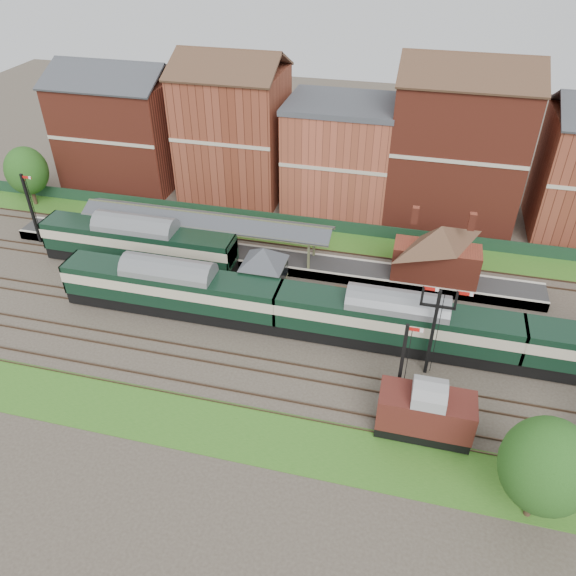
% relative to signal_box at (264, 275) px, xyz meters
% --- Properties ---
extents(ground, '(160.00, 160.00, 0.00)m').
position_rel_signal_box_xyz_m(ground, '(3.00, -3.25, -3.19)').
color(ground, '#473D33').
rests_on(ground, ground).
extents(grass_back, '(90.00, 4.50, 0.06)m').
position_rel_signal_box_xyz_m(grass_back, '(3.00, 12.75, -3.16)').
color(grass_back, '#2D6619').
rests_on(grass_back, ground).
extents(grass_front, '(90.00, 5.00, 0.06)m').
position_rel_signal_box_xyz_m(grass_front, '(3.00, -15.25, -3.16)').
color(grass_front, '#2D6619').
rests_on(grass_front, ground).
extents(fence, '(90.00, 0.12, 1.50)m').
position_rel_signal_box_xyz_m(fence, '(3.00, 14.75, -2.44)').
color(fence, '#193823').
rests_on(fence, ground).
extents(platform, '(55.00, 3.40, 1.00)m').
position_rel_signal_box_xyz_m(platform, '(-2.00, 6.50, -2.69)').
color(platform, '#2D2D2D').
rests_on(platform, ground).
extents(signal_box, '(5.40, 5.40, 6.00)m').
position_rel_signal_box_xyz_m(signal_box, '(0.00, 0.00, 0.00)').
color(signal_box, '#5E7553').
rests_on(signal_box, ground).
extents(brick_hut, '(3.20, 2.64, 2.94)m').
position_rel_signal_box_xyz_m(brick_hut, '(8.00, 0.00, -2.00)').
color(brick_hut, brown).
rests_on(brick_hut, ground).
extents(station_building, '(8.10, 8.10, 5.90)m').
position_rel_signal_box_xyz_m(station_building, '(15.00, 6.50, 0.76)').
color(station_building, maroon).
rests_on(station_building, platform).
extents(canopy, '(26.00, 3.89, 4.08)m').
position_rel_signal_box_xyz_m(canopy, '(-8.00, 6.50, 1.39)').
color(canopy, brown).
rests_on(canopy, platform).
extents(semaphore_bracket, '(3.60, 0.25, 8.18)m').
position_rel_signal_box_xyz_m(semaphore_bracket, '(15.04, -5.75, 1.44)').
color(semaphore_bracket, black).
rests_on(semaphore_bracket, ground).
extents(semaphore_platform_end, '(1.23, 0.25, 8.00)m').
position_rel_signal_box_xyz_m(semaphore_platform_end, '(-26.98, 4.75, 0.96)').
color(semaphore_platform_end, black).
rests_on(semaphore_platform_end, ground).
extents(semaphore_siding, '(1.23, 0.25, 8.00)m').
position_rel_signal_box_xyz_m(semaphore_siding, '(13.02, -10.25, 0.96)').
color(semaphore_siding, black).
rests_on(semaphore_siding, ground).
extents(town_backdrop, '(69.00, 10.00, 16.00)m').
position_rel_signal_box_xyz_m(town_backdrop, '(2.82, 21.75, 3.81)').
color(town_backdrop, maroon).
rests_on(town_backdrop, ground).
extents(dmu_train, '(59.51, 3.12, 4.57)m').
position_rel_signal_box_xyz_m(dmu_train, '(12.11, -3.25, -0.53)').
color(dmu_train, black).
rests_on(dmu_train, ground).
extents(platform_railcar, '(20.03, 3.15, 4.61)m').
position_rel_signal_box_xyz_m(platform_railcar, '(-14.10, 3.25, -0.51)').
color(platform_railcar, black).
rests_on(platform_railcar, ground).
extents(goods_van_a, '(6.49, 2.81, 3.94)m').
position_rel_signal_box_xyz_m(goods_van_a, '(15.04, -12.25, -0.96)').
color(goods_van_a, black).
rests_on(goods_van_a, ground).
extents(tree_far, '(5.33, 5.33, 7.78)m').
position_rel_signal_box_xyz_m(tree_far, '(21.73, -17.06, 1.51)').
color(tree_far, '#382619').
rests_on(tree_far, ground).
extents(tree_back, '(4.97, 4.97, 7.27)m').
position_rel_signal_box_xyz_m(tree_back, '(-32.94, 12.64, 1.20)').
color(tree_back, '#382619').
rests_on(tree_back, ground).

